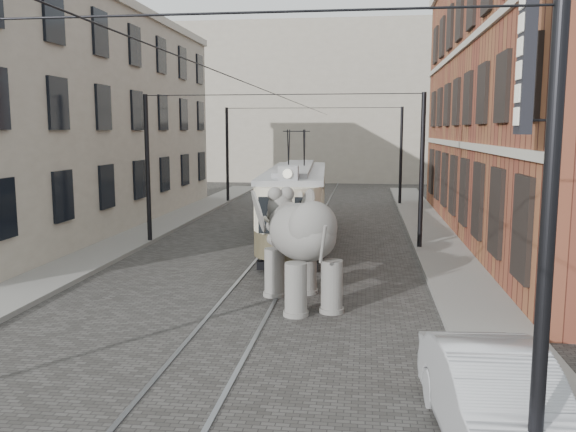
# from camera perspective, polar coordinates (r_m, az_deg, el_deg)

# --- Properties ---
(ground) EXTENTS (120.00, 120.00, 0.00)m
(ground) POSITION_cam_1_polar(r_m,az_deg,el_deg) (18.02, -2.77, -6.61)
(ground) COLOR #413E3C
(tram_rails) EXTENTS (1.54, 80.00, 0.02)m
(tram_rails) POSITION_cam_1_polar(r_m,az_deg,el_deg) (18.01, -2.77, -6.57)
(tram_rails) COLOR slate
(tram_rails) RESTS_ON ground
(sidewalk_right) EXTENTS (2.00, 60.00, 0.15)m
(sidewalk_right) POSITION_cam_1_polar(r_m,az_deg,el_deg) (17.96, 16.57, -6.74)
(sidewalk_right) COLOR slate
(sidewalk_right) RESTS_ON ground
(sidewalk_left) EXTENTS (2.00, 60.00, 0.15)m
(sidewalk_left) POSITION_cam_1_polar(r_m,az_deg,el_deg) (20.16, -21.36, -5.35)
(sidewalk_left) COLOR slate
(sidewalk_left) RESTS_ON ground
(brick_building) EXTENTS (8.00, 26.00, 12.00)m
(brick_building) POSITION_cam_1_polar(r_m,az_deg,el_deg) (27.35, 24.62, 10.38)
(brick_building) COLOR brown
(brick_building) RESTS_ON ground
(stucco_building) EXTENTS (7.00, 24.00, 10.00)m
(stucco_building) POSITION_cam_1_polar(r_m,az_deg,el_deg) (30.59, -20.26, 8.43)
(stucco_building) COLOR gray
(stucco_building) RESTS_ON ground
(distant_block) EXTENTS (28.00, 10.00, 14.00)m
(distant_block) POSITION_cam_1_polar(r_m,az_deg,el_deg) (57.28, 4.38, 10.54)
(distant_block) COLOR gray
(distant_block) RESTS_ON ground
(catenary) EXTENTS (11.00, 30.20, 6.00)m
(catenary) POSITION_cam_1_polar(r_m,az_deg,el_deg) (22.44, -1.07, 4.09)
(catenary) COLOR black
(catenary) RESTS_ON ground
(tram) EXTENTS (3.13, 11.71, 4.60)m
(tram) POSITION_cam_1_polar(r_m,az_deg,el_deg) (24.79, 0.80, 2.85)
(tram) COLOR beige
(tram) RESTS_ON ground
(elephant) EXTENTS (4.50, 5.57, 2.99)m
(elephant) POSITION_cam_1_polar(r_m,az_deg,el_deg) (15.82, 1.33, -3.12)
(elephant) COLOR slate
(elephant) RESTS_ON ground
(parked_car) EXTENTS (1.94, 4.52, 1.45)m
(parked_car) POSITION_cam_1_polar(r_m,az_deg,el_deg) (9.47, 19.30, -16.39)
(parked_car) COLOR #A5A6AA
(parked_car) RESTS_ON ground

